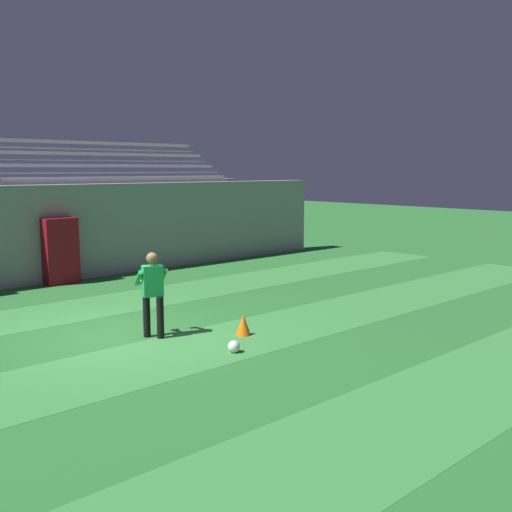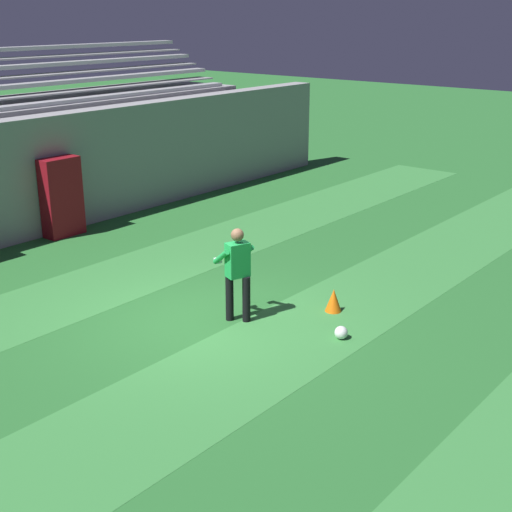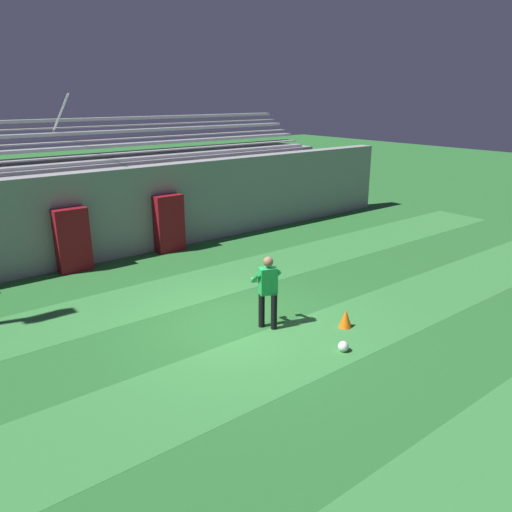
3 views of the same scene
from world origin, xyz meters
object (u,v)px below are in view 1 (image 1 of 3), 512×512
padding_pillar_gate_right (61,251)px  soccer_ball (234,347)px  traffic_cone (243,325)px  goalkeeper (153,289)px

padding_pillar_gate_right → soccer_ball: 8.33m
soccer_ball → padding_pillar_gate_right: bearing=85.7°
soccer_ball → traffic_cone: (0.87, 0.73, 0.10)m
traffic_cone → goalkeeper: bearing=142.1°
padding_pillar_gate_right → goalkeeper: (-1.13, -6.46, 0.02)m
traffic_cone → padding_pillar_gate_right: bearing=91.9°
padding_pillar_gate_right → traffic_cone: padding_pillar_gate_right is taller
soccer_ball → traffic_cone: bearing=40.0°
goalkeeper → traffic_cone: bearing=-37.9°
padding_pillar_gate_right → soccer_ball: padding_pillar_gate_right is taller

